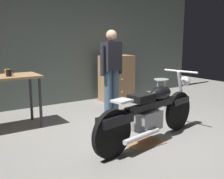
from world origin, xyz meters
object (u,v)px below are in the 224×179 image
at_px(mug_orange_travel, 8,72).
at_px(mug_black_matte, 9,73).
at_px(wooden_dresser, 117,78).
at_px(motorcycle, 151,112).
at_px(shop_stool, 161,85).
at_px(person_standing, 112,68).

bearing_deg(mug_orange_travel, mug_black_matte, -96.47).
bearing_deg(mug_black_matte, wooden_dresser, 17.09).
relative_size(motorcycle, wooden_dresser, 1.96).
relative_size(motorcycle, mug_black_matte, 17.79).
xyz_separation_m(motorcycle, shop_stool, (1.51, 1.36, 0.05)).
distance_m(person_standing, mug_black_matte, 1.95).
distance_m(mug_black_matte, mug_orange_travel, 0.17).
xyz_separation_m(motorcycle, mug_orange_travel, (-1.55, 1.84, 0.50)).
bearing_deg(shop_stool, wooden_dresser, 109.15).
height_order(shop_stool, mug_black_matte, mug_black_matte).
relative_size(person_standing, mug_orange_travel, 13.62).
relative_size(motorcycle, mug_orange_travel, 17.62).
bearing_deg(shop_stool, mug_orange_travel, 171.11).
distance_m(shop_stool, mug_orange_travel, 3.13).
height_order(person_standing, wooden_dresser, person_standing).
relative_size(person_standing, mug_black_matte, 13.75).
bearing_deg(motorcycle, mug_black_matte, 121.63).
bearing_deg(wooden_dresser, mug_orange_travel, -166.13).
relative_size(motorcycle, shop_stool, 3.38).
bearing_deg(mug_orange_travel, shop_stool, -8.89).
distance_m(person_standing, wooden_dresser, 1.22).
bearing_deg(person_standing, shop_stool, 158.27).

